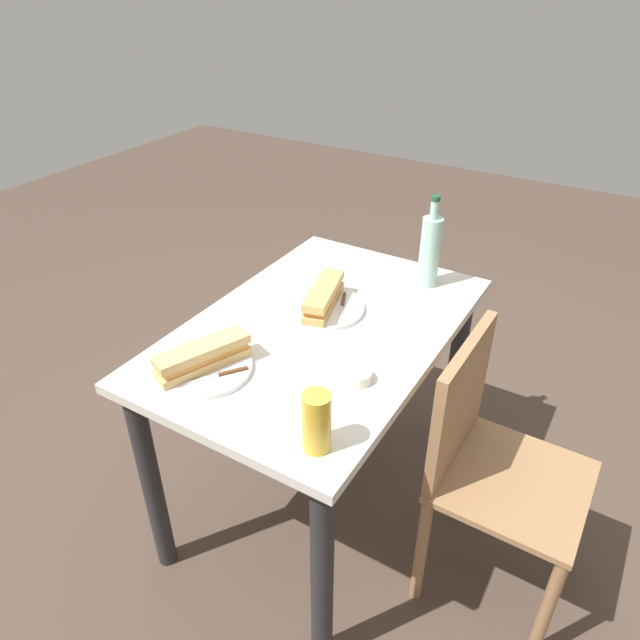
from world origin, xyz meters
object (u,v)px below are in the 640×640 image
object	(u,v)px
knife_near	(219,375)
olive_bowl	(356,376)
chair_far	(487,459)
baguette_sandwich_far	(323,296)
beer_glass	(317,422)
baguette_sandwich_near	(203,356)
dining_table	(320,361)
water_bottle	(430,250)
plate_far	(323,308)
plate_near	(205,368)
knife_far	(342,306)

from	to	relation	value
knife_near	olive_bowl	size ratio (longest dim) A/B	1.88
chair_far	knife_near	world-z (taller)	chair_far
baguette_sandwich_far	beer_glass	size ratio (longest dim) A/B	1.72
knife_near	baguette_sandwich_near	bearing A→B (deg)	-101.35
baguette_sandwich_near	chair_far	bearing A→B (deg)	116.57
dining_table	olive_bowl	size ratio (longest dim) A/B	13.54
water_bottle	olive_bowl	distance (m)	0.60
baguette_sandwich_near	plate_far	world-z (taller)	baguette_sandwich_near
plate_far	olive_bowl	world-z (taller)	olive_bowl
plate_near	baguette_sandwich_near	bearing A→B (deg)	-26.57
baguette_sandwich_near	plate_near	bearing A→B (deg)	153.43
chair_far	baguette_sandwich_far	bearing A→B (deg)	-97.94
knife_near	beer_glass	distance (m)	0.36
baguette_sandwich_near	baguette_sandwich_far	bearing A→B (deg)	165.48
plate_far	baguette_sandwich_near	bearing A→B (deg)	-14.52
knife_near	baguette_sandwich_far	size ratio (longest dim) A/B	0.58
plate_far	knife_near	bearing A→B (deg)	-6.65
knife_far	dining_table	bearing A→B (deg)	-6.99
plate_near	knife_near	distance (m)	0.06
knife_far	beer_glass	bearing A→B (deg)	23.82
dining_table	plate_far	distance (m)	0.17
plate_far	plate_near	bearing A→B (deg)	-14.52
plate_far	water_bottle	bearing A→B (deg)	146.66
plate_near	dining_table	bearing A→B (deg)	156.82
knife_near	knife_far	bearing A→B (deg)	167.68
knife_near	baguette_sandwich_far	world-z (taller)	baguette_sandwich_far
baguette_sandwich_far	plate_far	bearing A→B (deg)	26.57
dining_table	plate_far	bearing A→B (deg)	-155.70
baguette_sandwich_near	baguette_sandwich_far	distance (m)	0.45
plate_near	baguette_sandwich_near	world-z (taller)	baguette_sandwich_near
plate_near	knife_near	bearing A→B (deg)	78.65
dining_table	plate_near	size ratio (longest dim) A/B	4.24
knife_near	olive_bowl	bearing A→B (deg)	121.09
plate_near	baguette_sandwich_near	distance (m)	0.04
knife_near	dining_table	bearing A→B (deg)	166.11
knife_far	water_bottle	xyz separation A→B (m)	(-0.30, 0.16, 0.11)
chair_far	knife_near	distance (m)	0.79
knife_near	plate_near	bearing A→B (deg)	-101.35
water_bottle	plate_far	bearing A→B (deg)	-33.34
dining_table	plate_far	size ratio (longest dim) A/B	4.24
baguette_sandwich_far	water_bottle	size ratio (longest dim) A/B	0.83
plate_near	olive_bowl	size ratio (longest dim) A/B	3.19
chair_far	olive_bowl	bearing A→B (deg)	-61.98
chair_far	water_bottle	bearing A→B (deg)	-136.99
plate_near	baguette_sandwich_near	xyz separation A→B (m)	(0.00, -0.00, 0.04)
dining_table	baguette_sandwich_near	world-z (taller)	baguette_sandwich_near
knife_far	knife_near	bearing A→B (deg)	-12.32
plate_far	knife_far	world-z (taller)	knife_far
chair_far	knife_far	bearing A→B (deg)	-101.32
baguette_sandwich_far	water_bottle	xyz separation A→B (m)	(-0.32, 0.21, 0.08)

